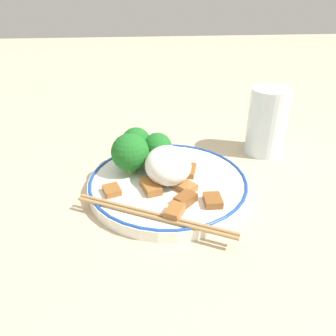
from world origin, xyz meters
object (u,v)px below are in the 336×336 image
(broccoli_back_left, at_px, (158,147))
(broccoli_back_right, at_px, (130,153))
(chopsticks, at_px, (153,215))
(drinking_glass, at_px, (267,122))
(plate, at_px, (168,183))
(broccoli_back_center, at_px, (136,142))

(broccoli_back_left, relative_size, broccoli_back_right, 0.81)
(chopsticks, bearing_deg, broccoli_back_left, -6.04)
(broccoli_back_left, xyz_separation_m, chopsticks, (-0.14, 0.01, -0.02))
(broccoli_back_right, xyz_separation_m, drinking_glass, (0.08, -0.24, 0.01))
(drinking_glass, bearing_deg, plate, 120.06)
(plate, xyz_separation_m, drinking_glass, (0.11, -0.18, 0.05))
(broccoli_back_left, height_order, broccoli_back_center, broccoli_back_center)
(drinking_glass, bearing_deg, chopsticks, 132.42)
(plate, distance_m, drinking_glass, 0.22)
(drinking_glass, bearing_deg, broccoli_back_left, 104.98)
(broccoli_back_right, distance_m, drinking_glass, 0.25)
(broccoli_back_center, relative_size, broccoli_back_right, 0.89)
(plate, bearing_deg, broccoli_back_right, 62.18)
(plate, relative_size, drinking_glass, 2.01)
(broccoli_back_center, distance_m, broccoli_back_right, 0.04)
(chopsticks, bearing_deg, broccoli_back_right, 13.65)
(chopsticks, distance_m, drinking_glass, 0.29)
(broccoli_back_right, relative_size, drinking_glass, 0.53)
(plate, height_order, broccoli_back_right, broccoli_back_right)
(broccoli_back_left, distance_m, drinking_glass, 0.20)
(drinking_glass, bearing_deg, broccoli_back_right, 108.13)
(broccoli_back_right, xyz_separation_m, chopsticks, (-0.11, -0.03, -0.03))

